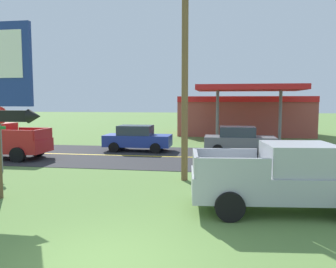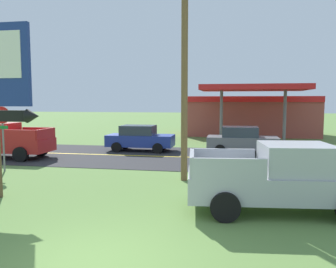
% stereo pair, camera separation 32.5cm
% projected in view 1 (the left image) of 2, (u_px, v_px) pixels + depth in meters
% --- Properties ---
extents(ground_plane, '(180.00, 180.00, 0.00)m').
position_uv_depth(ground_plane, '(103.00, 265.00, 6.63)').
color(ground_plane, '#5B7F3D').
extents(road_asphalt, '(140.00, 8.00, 0.02)m').
position_uv_depth(road_asphalt, '(182.00, 157.00, 19.41)').
color(road_asphalt, '#2B2B2D').
rests_on(road_asphalt, ground).
extents(road_centre_line, '(126.00, 0.20, 0.01)m').
position_uv_depth(road_centre_line, '(182.00, 157.00, 19.41)').
color(road_centre_line, gold).
rests_on(road_centre_line, road_asphalt).
extents(stop_sign, '(0.80, 0.08, 2.95)m').
position_uv_depth(stop_sign, '(0.00, 127.00, 15.20)').
color(stop_sign, slate).
rests_on(stop_sign, ground).
extents(utility_pole, '(2.12, 0.26, 8.78)m').
position_uv_depth(utility_pole, '(185.00, 61.00, 13.36)').
color(utility_pole, brown).
rests_on(utility_pole, ground).
extents(gas_station, '(12.00, 11.50, 4.40)m').
position_uv_depth(gas_station, '(244.00, 114.00, 32.36)').
color(gas_station, '#A84C42').
rests_on(gas_station, ground).
extents(pickup_silver_parked_on_lawn, '(5.38, 2.65, 1.96)m').
position_uv_depth(pickup_silver_parked_on_lawn, '(284.00, 178.00, 9.87)').
color(pickup_silver_parked_on_lawn, '#A8AAAF').
rests_on(pickup_silver_parked_on_lawn, ground).
extents(pickup_red_on_road, '(5.20, 2.24, 1.96)m').
position_uv_depth(pickup_red_on_road, '(0.00, 141.00, 18.90)').
color(pickup_red_on_road, red).
rests_on(pickup_red_on_road, ground).
extents(car_blue_mid_lane, '(4.20, 2.00, 1.64)m').
position_uv_depth(car_blue_mid_lane, '(137.00, 138.00, 21.78)').
color(car_blue_mid_lane, '#233893').
rests_on(car_blue_mid_lane, ground).
extents(car_grey_far_lane, '(4.20, 2.00, 1.64)m').
position_uv_depth(car_grey_far_lane, '(239.00, 140.00, 20.79)').
color(car_grey_far_lane, slate).
rests_on(car_grey_far_lane, ground).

